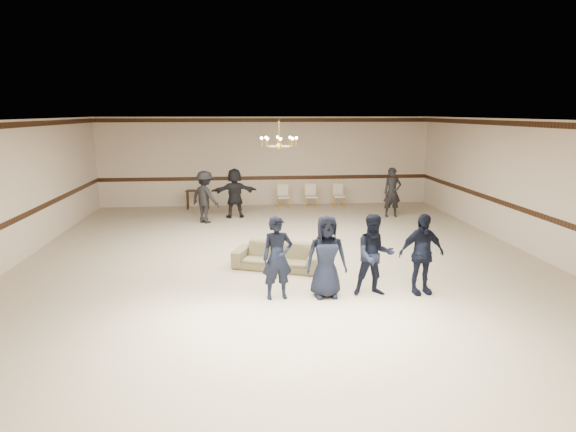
% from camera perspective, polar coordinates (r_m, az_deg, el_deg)
% --- Properties ---
extents(room, '(12.01, 14.01, 3.21)m').
position_cam_1_polar(room, '(11.19, -0.61, 2.82)').
color(room, '#C0B593').
rests_on(room, ground).
extents(chair_rail, '(12.00, 0.02, 0.14)m').
position_cam_1_polar(chair_rail, '(18.17, -2.53, 4.40)').
color(chair_rail, '#321C0F').
rests_on(chair_rail, wall_back).
extents(crown_molding, '(12.00, 0.02, 0.14)m').
position_cam_1_polar(crown_molding, '(18.02, -2.59, 10.98)').
color(crown_molding, '#321C0F').
rests_on(crown_molding, wall_back).
extents(chandelier, '(0.94, 0.94, 0.89)m').
position_cam_1_polar(chandelier, '(12.05, -1.04, 9.56)').
color(chandelier, gold).
rests_on(chandelier, ceiling).
extents(boy_a, '(0.60, 0.44, 1.54)m').
position_cam_1_polar(boy_a, '(9.01, -1.23, -4.85)').
color(boy_a, black).
rests_on(boy_a, floor).
extents(boy_b, '(0.76, 0.51, 1.54)m').
position_cam_1_polar(boy_b, '(9.12, 4.44, -4.68)').
color(boy_b, black).
rests_on(boy_b, floor).
extents(boy_c, '(0.76, 0.60, 1.54)m').
position_cam_1_polar(boy_c, '(9.31, 9.92, -4.47)').
color(boy_c, black).
rests_on(boy_c, floor).
extents(boy_d, '(0.94, 0.49, 1.54)m').
position_cam_1_polar(boy_d, '(9.59, 15.12, -4.24)').
color(boy_d, black).
rests_on(boy_d, floor).
extents(settee, '(2.06, 1.39, 0.56)m').
position_cam_1_polar(settee, '(10.84, -1.20, -4.64)').
color(settee, '#6F6D4A').
rests_on(settee, floor).
extents(adult_left, '(1.18, 1.13, 1.61)m').
position_cam_1_polar(adult_left, '(15.41, -9.54, 2.17)').
color(adult_left, black).
rests_on(adult_left, floor).
extents(adult_mid, '(1.54, 0.67, 1.61)m').
position_cam_1_polar(adult_mid, '(16.07, -6.17, 2.66)').
color(adult_mid, black).
rests_on(adult_mid, floor).
extents(adult_right, '(0.60, 0.41, 1.61)m').
position_cam_1_polar(adult_right, '(16.43, 11.93, 2.67)').
color(adult_right, black).
rests_on(adult_right, floor).
extents(banquet_chair_left, '(0.43, 0.43, 0.85)m').
position_cam_1_polar(banquet_chair_left, '(17.53, -0.57, 2.24)').
color(banquet_chair_left, beige).
rests_on(banquet_chair_left, floor).
extents(banquet_chair_mid, '(0.43, 0.43, 0.85)m').
position_cam_1_polar(banquet_chair_mid, '(17.64, 2.67, 2.29)').
color(banquet_chair_mid, beige).
rests_on(banquet_chair_mid, floor).
extents(banquet_chair_right, '(0.43, 0.43, 0.85)m').
position_cam_1_polar(banquet_chair_right, '(17.81, 5.86, 2.33)').
color(banquet_chair_right, beige).
rests_on(banquet_chair_right, floor).
extents(console_table, '(0.83, 0.42, 0.68)m').
position_cam_1_polar(console_table, '(17.74, -10.33, 1.87)').
color(console_table, black).
rests_on(console_table, floor).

